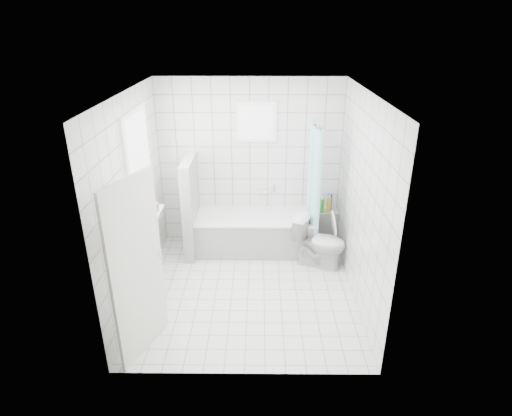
{
  "coord_description": "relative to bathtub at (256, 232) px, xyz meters",
  "views": [
    {
      "loc": [
        0.15,
        -4.83,
        3.35
      ],
      "look_at": [
        0.1,
        0.35,
        1.05
      ],
      "focal_mm": 30.0,
      "sensor_mm": 36.0,
      "label": 1
    }
  ],
  "objects": [
    {
      "name": "window_left",
      "position": [
        -1.45,
        -0.82,
        1.31
      ],
      "size": [
        0.01,
        0.9,
        1.4
      ],
      "primitive_type": "cube",
      "color": "white",
      "rests_on": "wall_left"
    },
    {
      "name": "tub_faucet",
      "position": [
        0.1,
        0.33,
        0.56
      ],
      "size": [
        0.18,
        0.06,
        0.06
      ],
      "primitive_type": "cube",
      "color": "silver",
      "rests_on": "wall_back"
    },
    {
      "name": "wall_right",
      "position": [
        1.31,
        -1.12,
        1.01
      ],
      "size": [
        0.02,
        3.0,
        2.6
      ],
      "primitive_type": "cube",
      "color": "white",
      "rests_on": "ground"
    },
    {
      "name": "ground",
      "position": [
        -0.09,
        -1.12,
        -0.29
      ],
      "size": [
        3.0,
        3.0,
        0.0
      ],
      "primitive_type": "plane",
      "color": "white",
      "rests_on": "ground"
    },
    {
      "name": "window_sill",
      "position": [
        -1.4,
        -0.82,
        0.57
      ],
      "size": [
        0.18,
        1.02,
        0.08
      ],
      "primitive_type": "cube",
      "color": "white",
      "rests_on": "wall_left"
    },
    {
      "name": "partition_wall",
      "position": [
        -0.98,
        -0.05,
        0.46
      ],
      "size": [
        0.15,
        0.85,
        1.5
      ],
      "primitive_type": "cube",
      "color": "white",
      "rests_on": "ground"
    },
    {
      "name": "shower_curtain",
      "position": [
        0.85,
        -0.16,
        0.81
      ],
      "size": [
        0.14,
        0.48,
        1.78
      ],
      "primitive_type": null,
      "color": "#43C4C6",
      "rests_on": "curtain_rod"
    },
    {
      "name": "tiled_ledge",
      "position": [
        1.11,
        0.25,
        -0.02
      ],
      "size": [
        0.4,
        0.24,
        0.55
      ],
      "primitive_type": "cube",
      "color": "white",
      "rests_on": "ground"
    },
    {
      "name": "ceiling",
      "position": [
        -0.09,
        -1.12,
        2.31
      ],
      "size": [
        3.0,
        3.0,
        0.0
      ],
      "primitive_type": "plane",
      "rotation": [
        3.14,
        0.0,
        0.0
      ],
      "color": "white",
      "rests_on": "ground"
    },
    {
      "name": "wall_back",
      "position": [
        -0.09,
        0.38,
        1.01
      ],
      "size": [
        2.8,
        0.02,
        2.6
      ],
      "primitive_type": "cube",
      "color": "white",
      "rests_on": "ground"
    },
    {
      "name": "wall_left",
      "position": [
        -1.49,
        -1.12,
        1.01
      ],
      "size": [
        0.02,
        3.0,
        2.6
      ],
      "primitive_type": "cube",
      "color": "white",
      "rests_on": "ground"
    },
    {
      "name": "sill_bottles",
      "position": [
        -1.39,
        -0.91,
        0.73
      ],
      "size": [
        0.14,
        0.79,
        0.27
      ],
      "color": "#34EDE5",
      "rests_on": "window_sill"
    },
    {
      "name": "curtain_rod",
      "position": [
        0.85,
        -0.02,
        1.71
      ],
      "size": [
        0.02,
        0.8,
        0.02
      ],
      "primitive_type": "cylinder",
      "rotation": [
        1.57,
        0.0,
        0.0
      ],
      "color": "silver",
      "rests_on": "wall_back"
    },
    {
      "name": "ledge_bottles",
      "position": [
        1.11,
        0.23,
        0.38
      ],
      "size": [
        0.2,
        0.16,
        0.27
      ],
      "color": "gold",
      "rests_on": "tiled_ledge"
    },
    {
      "name": "bathtub",
      "position": [
        0.0,
        0.0,
        0.0
      ],
      "size": [
        1.83,
        0.77,
        0.58
      ],
      "color": "white",
      "rests_on": "ground"
    },
    {
      "name": "window_back",
      "position": [
        0.01,
        0.33,
        1.66
      ],
      "size": [
        0.5,
        0.01,
        0.5
      ],
      "primitive_type": "cube",
      "color": "white",
      "rests_on": "wall_back"
    },
    {
      "name": "wall_front",
      "position": [
        -0.09,
        -2.62,
        1.01
      ],
      "size": [
        2.8,
        0.02,
        2.6
      ],
      "primitive_type": "cube",
      "color": "white",
      "rests_on": "ground"
    },
    {
      "name": "door",
      "position": [
        -1.19,
        -2.23,
        0.71
      ],
      "size": [
        0.34,
        0.76,
        2.0
      ],
      "primitive_type": "cube",
      "rotation": [
        0.0,
        0.0,
        -0.38
      ],
      "color": "silver",
      "rests_on": "ground"
    },
    {
      "name": "toilet",
      "position": [
        0.94,
        -0.47,
        0.09
      ],
      "size": [
        0.85,
        0.68,
        0.76
      ],
      "primitive_type": "imported",
      "rotation": [
        0.0,
        0.0,
        1.18
      ],
      "color": "silver",
      "rests_on": "ground"
    }
  ]
}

